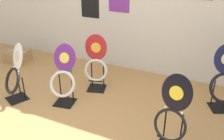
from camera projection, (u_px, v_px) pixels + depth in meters
ground_plane at (59, 137)px, 3.03m from camera, size 14.00×14.00×0.00m
toilet_seat_display_crimson_swirl at (96, 65)px, 3.89m from camera, size 0.39×0.35×0.91m
toilet_seat_display_white_plain at (14, 75)px, 3.64m from camera, size 0.46×0.44×0.86m
toilet_seat_display_jazz_black at (172, 115)px, 2.67m from camera, size 0.39×0.32×0.91m
toilet_seat_display_purple_note at (63, 78)px, 3.55m from camera, size 0.42×0.39×0.87m
paint_can at (67, 68)px, 4.59m from camera, size 0.16×0.16×0.16m
storage_box at (18, 56)px, 5.02m from camera, size 0.48×0.41×0.23m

